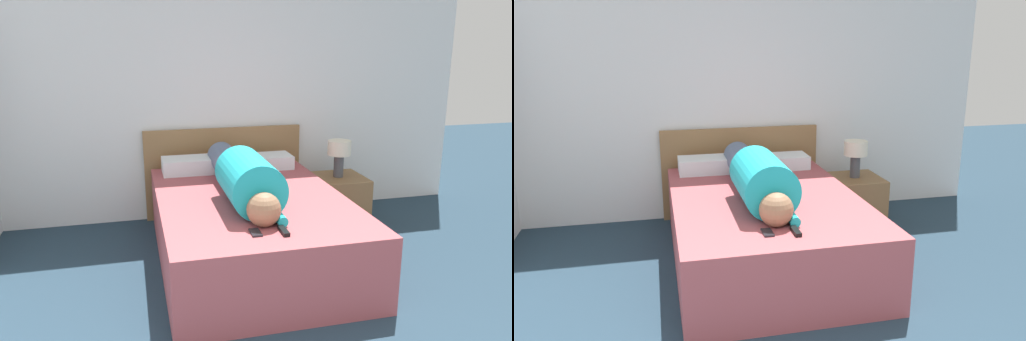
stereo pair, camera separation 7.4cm
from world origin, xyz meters
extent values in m
cube|color=white|center=(0.00, 4.00, 1.30)|extent=(5.16, 0.06, 2.60)
cube|color=#A84C51|center=(0.10, 2.80, 0.27)|extent=(1.42, 2.07, 0.54)
cube|color=olive|center=(0.10, 3.93, 0.44)|extent=(1.54, 0.04, 0.88)
cube|color=brown|center=(1.10, 3.43, 0.23)|extent=(0.49, 0.49, 0.46)
cylinder|color=#4C4C51|center=(1.10, 3.43, 0.57)|extent=(0.09, 0.09, 0.21)
cylinder|color=beige|center=(1.10, 3.43, 0.74)|extent=(0.22, 0.22, 0.14)
sphere|color=#936B4C|center=(0.03, 2.18, 0.65)|extent=(0.23, 0.23, 0.23)
cylinder|color=#1EADB7|center=(0.03, 2.58, 0.73)|extent=(0.39, 0.67, 0.39)
cylinder|color=slate|center=(0.03, 3.32, 0.67)|extent=(0.26, 0.80, 0.26)
cylinder|color=#1EADB7|center=(0.14, 2.23, 0.57)|extent=(0.07, 0.22, 0.07)
cube|color=white|center=(-0.23, 3.64, 0.61)|extent=(0.58, 0.29, 0.14)
cube|color=white|center=(0.41, 3.64, 0.60)|extent=(0.55, 0.29, 0.12)
cube|color=black|center=(0.12, 2.03, 0.55)|extent=(0.04, 0.15, 0.02)
cube|color=black|center=(-0.06, 2.07, 0.54)|extent=(0.06, 0.13, 0.01)
camera|label=1|loc=(-0.78, -0.78, 1.73)|focal=35.00mm
camera|label=2|loc=(-0.70, -0.79, 1.73)|focal=35.00mm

